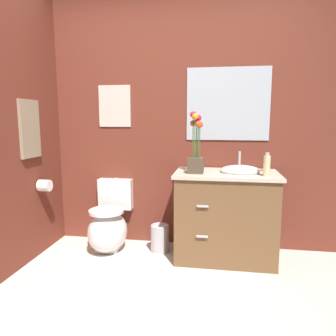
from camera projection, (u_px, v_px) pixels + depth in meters
ground_plane at (145, 331)px, 1.98m from camera, size 8.51×8.51×0.00m
wall_back at (197, 125)px, 3.21m from camera, size 3.97×0.05×2.50m
toilet at (109, 226)px, 3.20m from camera, size 0.38×0.59×0.69m
vanity_cabinet at (226, 215)px, 2.97m from camera, size 0.94×0.56×1.00m
flower_vase at (196, 151)px, 2.85m from camera, size 0.14×0.14×0.55m
soap_bottle at (267, 165)px, 2.70m from camera, size 0.06×0.06×0.20m
lotion_bottle at (267, 164)px, 2.95m from camera, size 0.06×0.06×0.16m
trash_bin at (160, 238)px, 3.16m from camera, size 0.18×0.18×0.27m
wall_poster at (115, 106)px, 3.28m from camera, size 0.34×0.01×0.42m
wall_mirror at (228, 104)px, 3.10m from camera, size 0.80×0.01×0.70m
hanging_towel at (30, 129)px, 2.86m from camera, size 0.03×0.28×0.52m
toilet_paper_roll at (45, 186)px, 3.03m from camera, size 0.11×0.11×0.11m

